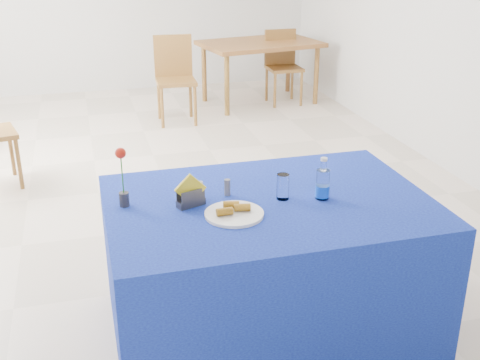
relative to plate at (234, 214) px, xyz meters
name	(u,v)px	position (x,y,z in m)	size (l,w,h in m)	color
floor	(166,186)	(-0.02, 2.22, -0.77)	(7.00, 7.00, 0.00)	beige
plate	(234,214)	(0.00, 0.00, 0.00)	(0.28, 0.28, 0.01)	white
drinking_glass	(283,187)	(0.28, 0.12, 0.06)	(0.06, 0.06, 0.13)	white
salt_shaker	(200,190)	(-0.11, 0.25, 0.04)	(0.03, 0.03, 0.09)	slate
pepper_shaker	(227,187)	(0.03, 0.24, 0.04)	(0.03, 0.03, 0.09)	#5D5D61
blue_table	(268,266)	(0.21, 0.12, -0.39)	(1.60, 1.10, 0.76)	navy
water_bottle	(323,185)	(0.47, 0.08, 0.06)	(0.07, 0.07, 0.21)	silver
napkin_holder	(191,197)	(-0.18, 0.16, 0.04)	(0.15, 0.10, 0.17)	#35353A
rose_vase	(122,178)	(-0.49, 0.24, 0.14)	(0.05, 0.05, 0.30)	#252529
oak_table	(260,48)	(1.53, 4.58, -0.09)	(1.52, 1.11, 0.76)	olive
chair_bg_left	(175,73)	(0.39, 4.10, -0.22)	(0.44, 0.44, 0.94)	brown
chair_bg_right	(282,61)	(1.81, 4.55, -0.26)	(0.40, 0.40, 0.88)	brown
banana_pieces	(233,208)	(0.00, 0.01, 0.03)	(0.17, 0.11, 0.04)	gold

